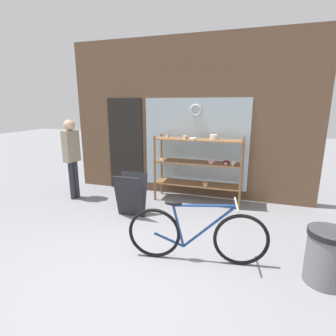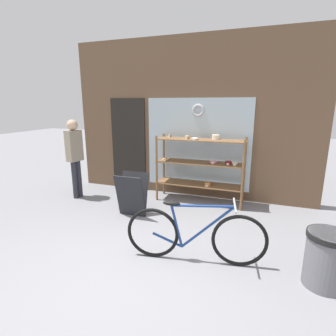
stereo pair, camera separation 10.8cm
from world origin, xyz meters
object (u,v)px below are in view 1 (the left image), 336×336
object	(u,v)px
bicycle	(196,235)
sandwich_board	(131,195)
display_case	(199,162)
trash_bin	(327,255)
pedestrian	(72,153)

from	to	relation	value
bicycle	sandwich_board	xyz separation A→B (m)	(-1.40, 1.03, 0.02)
bicycle	sandwich_board	size ratio (longest dim) A/B	2.30
display_case	sandwich_board	xyz separation A→B (m)	(-1.00, -1.09, -0.44)
display_case	bicycle	size ratio (longest dim) A/B	0.99
trash_bin	sandwich_board	bearing A→B (deg)	160.93
sandwich_board	pedestrian	world-z (taller)	pedestrian
display_case	pedestrian	size ratio (longest dim) A/B	1.05
display_case	trash_bin	world-z (taller)	display_case
display_case	bicycle	xyz separation A→B (m)	(0.41, -2.12, -0.46)
bicycle	sandwich_board	distance (m)	1.74
pedestrian	sandwich_board	bearing A→B (deg)	-94.79
bicycle	pedestrian	bearing A→B (deg)	144.44
pedestrian	trash_bin	world-z (taller)	pedestrian
pedestrian	bicycle	bearing A→B (deg)	-104.93
display_case	trash_bin	size ratio (longest dim) A/B	2.76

